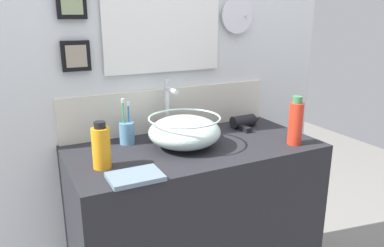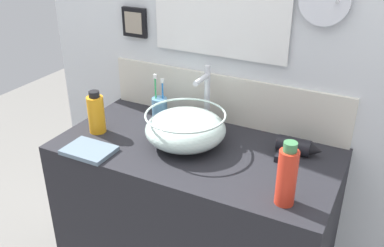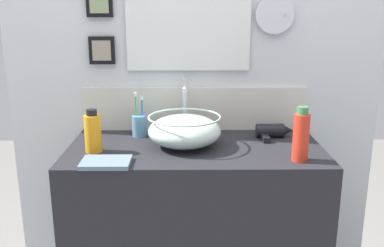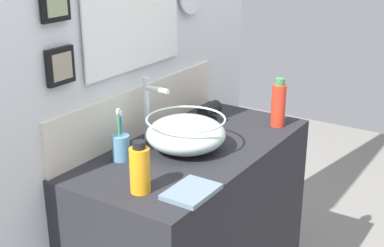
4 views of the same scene
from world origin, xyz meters
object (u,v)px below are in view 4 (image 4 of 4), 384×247
Objects in this scene: shampoo_bottle at (140,169)px; hair_drier at (212,110)px; soap_dispenser at (278,104)px; hand_towel at (191,192)px; faucet at (149,105)px; glass_bowl_sink at (186,133)px; toothbrush_cup at (121,147)px.

hair_drier is at bearing 13.99° from shampoo_bottle.
soap_dispenser reaches higher than hand_towel.
soap_dispenser is at bearing 2.58° from hand_towel.
faucet is 1.58× the size of hair_drier.
glass_bowl_sink is at bearing -162.79° from hair_drier.
faucet reaches higher than glass_bowl_sink.
glass_bowl_sink is 1.85× the size of hair_drier.
toothbrush_cup reaches higher than hand_towel.
glass_bowl_sink reaches higher than hand_towel.
soap_dispenser is at bearing -81.81° from hair_drier.
faucet is 0.44m from shampoo_bottle.
toothbrush_cup is 0.27m from shampoo_bottle.
glass_bowl_sink is 0.41m from hair_drier.
toothbrush_cup is 0.72m from soap_dispenser.
hand_towel is (-0.29, -0.21, -0.06)m from glass_bowl_sink.
hand_towel is at bearing -177.42° from soap_dispenser.
hand_towel is at bearing -153.81° from hair_drier.
toothbrush_cup is 0.38m from hand_towel.
hand_towel is (-0.29, -0.39, -0.14)m from faucet.
hair_drier is at bearing -2.66° from toothbrush_cup.
glass_bowl_sink is at bearing -36.25° from toothbrush_cup.
hand_towel is at bearing -103.27° from toothbrush_cup.
shampoo_bottle reaches higher than hand_towel.
toothbrush_cup is at bearing 53.33° from shampoo_bottle.
soap_dispenser is 1.16× the size of hand_towel.
soap_dispenser is (0.80, -0.11, 0.02)m from shampoo_bottle.
shampoo_bottle is (-0.36, -0.07, 0.01)m from glass_bowl_sink.
soap_dispenser is at bearing -8.11° from shampoo_bottle.
faucet is 0.50m from hand_towel.
soap_dispenser is at bearing -27.31° from toothbrush_cup.
faucet is at bearing 53.21° from hand_towel.
hair_drier is 0.82× the size of toothbrush_cup.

